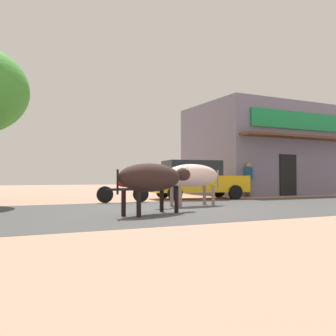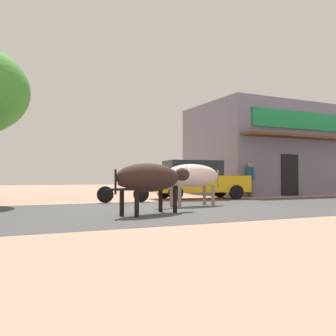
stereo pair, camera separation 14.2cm
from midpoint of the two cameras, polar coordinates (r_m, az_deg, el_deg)
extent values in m
plane|color=tan|center=(10.74, 0.23, -6.34)|extent=(80.00, 80.00, 0.00)
cube|color=#434243|center=(10.74, 0.23, -6.33)|extent=(72.00, 6.78, 0.00)
cube|color=slate|center=(22.73, 15.18, 2.52)|extent=(8.40, 5.55, 4.97)
cube|color=#198C4C|center=(20.83, 20.28, 6.78)|extent=(6.72, 0.10, 0.90)
cube|color=brown|center=(20.45, 21.09, 4.41)|extent=(8.07, 0.90, 0.12)
cube|color=black|center=(19.94, 18.33, -1.02)|extent=(1.10, 0.06, 2.10)
cube|color=gold|center=(16.15, 5.03, -2.41)|extent=(4.34, 2.26, 0.70)
cube|color=#1E2328|center=(16.04, 4.00, -0.03)|extent=(2.48, 1.85, 0.64)
cylinder|color=black|center=(17.46, 8.12, -3.49)|extent=(0.62, 0.27, 0.60)
cylinder|color=black|center=(15.97, 10.64, -3.66)|extent=(0.62, 0.27, 0.60)
cylinder|color=black|center=(16.50, -0.39, -3.62)|extent=(0.62, 0.27, 0.60)
cylinder|color=black|center=(14.92, 1.42, -3.84)|extent=(0.62, 0.27, 0.60)
cylinder|color=black|center=(14.04, -3.83, -3.98)|extent=(0.60, 0.11, 0.60)
cylinder|color=black|center=(13.66, -9.28, -4.03)|extent=(0.60, 0.11, 0.60)
cylinder|color=black|center=(13.83, -6.52, -3.26)|extent=(1.37, 0.17, 0.10)
ellipsoid|color=#A51419|center=(13.84, -6.31, -2.35)|extent=(0.57, 0.27, 0.28)
cylinder|color=black|center=(14.00, -4.09, -2.14)|extent=(0.06, 0.06, 0.60)
ellipsoid|color=#31211D|center=(9.28, -2.40, -1.46)|extent=(2.27, 1.55, 0.71)
ellipsoid|color=#31211D|center=(10.31, 2.58, -0.98)|extent=(0.63, 0.49, 0.36)
cone|color=beige|center=(10.41, 2.31, 0.01)|extent=(0.06, 0.06, 0.12)
cone|color=beige|center=(10.29, 3.20, 0.02)|extent=(0.06, 0.06, 0.12)
cylinder|color=black|center=(9.99, -0.74, -4.95)|extent=(0.11, 0.11, 0.61)
cylinder|color=black|center=(9.67, 1.51, -5.06)|extent=(0.11, 0.11, 0.61)
cylinder|color=black|center=(8.97, -6.62, -5.33)|extent=(0.11, 0.11, 0.61)
cylinder|color=black|center=(8.61, -4.32, -5.49)|extent=(0.11, 0.11, 0.61)
cylinder|color=black|center=(8.47, -7.55, -2.12)|extent=(0.05, 0.05, 0.57)
ellipsoid|color=beige|center=(12.05, 4.11, -1.16)|extent=(2.14, 0.94, 0.74)
ellipsoid|color=beige|center=(11.30, -1.03, -0.67)|extent=(0.59, 0.36, 0.36)
cone|color=beige|center=(11.19, -0.97, 0.26)|extent=(0.06, 0.06, 0.12)
cone|color=beige|center=(11.36, -1.52, 0.23)|extent=(0.06, 0.06, 0.12)
cylinder|color=gray|center=(11.47, 2.15, -4.37)|extent=(0.11, 0.11, 0.66)
cylinder|color=gray|center=(11.84, 0.87, -4.28)|extent=(0.11, 0.11, 0.66)
cylinder|color=gray|center=(12.32, 7.23, -4.16)|extent=(0.11, 0.11, 0.66)
cylinder|color=gray|center=(12.66, 5.89, -4.10)|extent=(0.11, 0.11, 0.66)
cylinder|color=gray|center=(12.74, 7.95, -1.62)|extent=(0.05, 0.05, 0.59)
cylinder|color=brown|center=(18.14, 12.47, -3.05)|extent=(0.14, 0.14, 0.82)
cylinder|color=brown|center=(18.00, 12.82, -3.06)|extent=(0.14, 0.14, 0.82)
cube|color=#265999|center=(18.07, 12.63, -0.83)|extent=(0.28, 0.41, 0.58)
sphere|color=tan|center=(18.08, 12.62, 0.44)|extent=(0.22, 0.22, 0.22)
cylinder|color=#265999|center=(18.27, 12.12, -0.75)|extent=(0.09, 0.09, 0.52)
cylinder|color=#265999|center=(17.86, 13.14, -0.73)|extent=(0.09, 0.09, 0.52)
camera|label=1|loc=(0.07, -89.68, -0.01)|focal=39.89mm
camera|label=2|loc=(0.07, 90.32, 0.01)|focal=39.89mm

